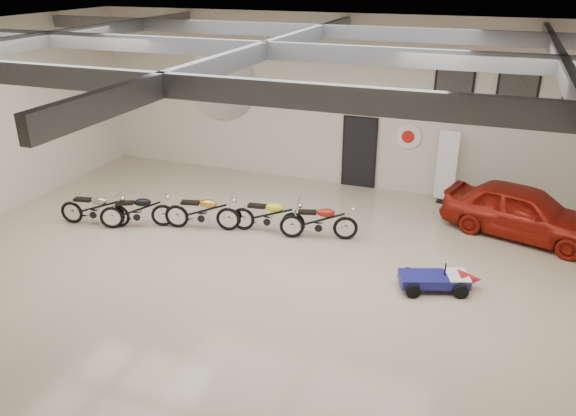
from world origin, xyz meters
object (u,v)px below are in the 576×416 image
at_px(motorcycle_gold, 202,211).
at_px(motorcycle_red, 319,220).
at_px(vintage_car, 523,211).
at_px(go_kart, 441,276).
at_px(motorcycle_silver, 94,208).
at_px(banner_stand, 446,169).
at_px(motorcycle_yellow, 268,215).
at_px(motorcycle_black, 137,210).

relative_size(motorcycle_gold, motorcycle_red, 1.02).
bearing_deg(vintage_car, go_kart, 170.82).
height_order(motorcycle_silver, go_kart, motorcycle_silver).
bearing_deg(banner_stand, motorcycle_yellow, -130.71).
bearing_deg(motorcycle_red, motorcycle_silver, 176.57).
xyz_separation_m(motorcycle_yellow, motorcycle_red, (1.30, 0.10, 0.00)).
bearing_deg(vintage_car, motorcycle_silver, 123.24).
distance_m(banner_stand, motorcycle_gold, 6.81).
height_order(motorcycle_yellow, motorcycle_red, motorcycle_red).
height_order(motorcycle_yellow, vintage_car, vintage_car).
bearing_deg(motorcycle_yellow, go_kart, -24.15).
xyz_separation_m(motorcycle_gold, motorcycle_yellow, (1.63, 0.41, -0.01)).
height_order(motorcycle_silver, vintage_car, vintage_car).
height_order(motorcycle_yellow, go_kart, motorcycle_yellow).
bearing_deg(motorcycle_gold, vintage_car, 4.52).
bearing_deg(banner_stand, motorcycle_gold, -137.41).
height_order(motorcycle_gold, motorcycle_red, motorcycle_gold).
height_order(banner_stand, motorcycle_yellow, banner_stand).
height_order(motorcycle_gold, go_kart, motorcycle_gold).
distance_m(motorcycle_yellow, motorcycle_red, 1.30).
xyz_separation_m(motorcycle_silver, go_kart, (8.72, -0.11, -0.17)).
distance_m(motorcycle_silver, vintage_car, 10.76).
relative_size(banner_stand, motorcycle_black, 1.11).
xyz_separation_m(motorcycle_silver, motorcycle_black, (1.10, 0.27, -0.01)).
xyz_separation_m(motorcycle_yellow, go_kart, (4.38, -1.27, -0.17)).
bearing_deg(banner_stand, motorcycle_silver, -143.15).
bearing_deg(motorcycle_silver, motorcycle_yellow, 4.48).
height_order(motorcycle_black, motorcycle_gold, motorcycle_gold).
bearing_deg(go_kart, banner_stand, 75.86).
xyz_separation_m(go_kart, vintage_car, (1.55, 3.30, 0.34)).
relative_size(motorcycle_silver, motorcycle_red, 0.99).
height_order(banner_stand, go_kart, banner_stand).
height_order(banner_stand, motorcycle_black, banner_stand).
bearing_deg(vintage_car, motorcycle_red, 128.53).
bearing_deg(motorcycle_silver, motorcycle_gold, 5.10).
distance_m(motorcycle_black, vintage_car, 9.63).
bearing_deg(motorcycle_black, motorcycle_red, -14.48).
relative_size(motorcycle_silver, motorcycle_gold, 0.97).
distance_m(motorcycle_black, go_kart, 7.64).
distance_m(motorcycle_red, vintage_car, 5.02).
xyz_separation_m(banner_stand, vintage_car, (2.02, -1.50, -0.36)).
bearing_deg(go_kart, motorcycle_red, 136.19).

